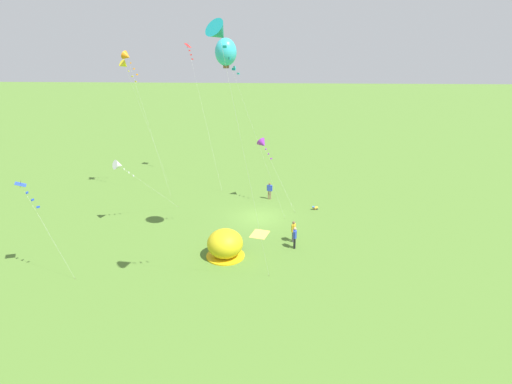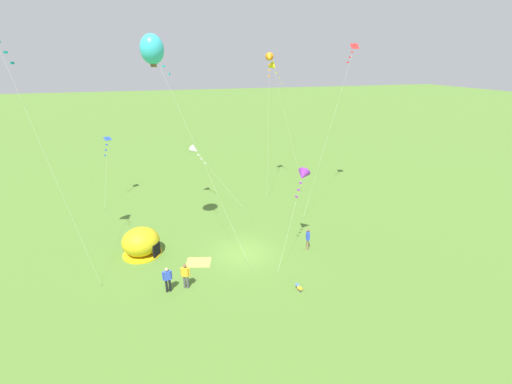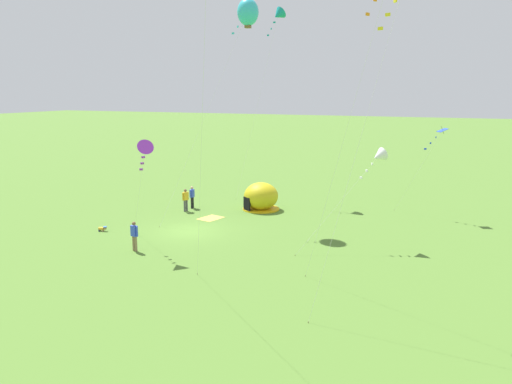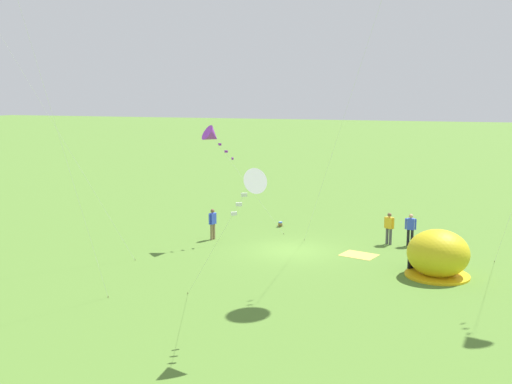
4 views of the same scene
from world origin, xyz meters
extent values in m
plane|color=#517A2D|center=(0.00, 0.00, 0.00)|extent=(300.00, 300.00, 0.00)
ellipsoid|color=gold|center=(-7.27, 2.06, 1.05)|extent=(2.70, 2.60, 2.10)
cylinder|color=yellow|center=(-7.27, 2.06, 0.05)|extent=(2.81, 2.81, 0.10)
cube|color=black|center=(-6.22, 1.34, 0.55)|extent=(0.55, 0.73, 1.10)
cube|color=gold|center=(-3.42, -0.26, 0.01)|extent=(1.98, 1.70, 0.01)
cylinder|color=gold|center=(2.25, -5.29, 0.17)|extent=(0.31, 0.38, 0.22)
sphere|color=#9E7051|center=(2.16, -5.05, 0.20)|extent=(0.19, 0.19, 0.19)
cylinder|color=#3F72CC|center=(2.16, -5.05, 0.29)|extent=(0.24, 0.24, 0.06)
cylinder|color=#9E7051|center=(2.12, -5.21, 0.09)|extent=(0.07, 0.07, 0.17)
cylinder|color=#9E7051|center=(2.31, -5.14, 0.09)|extent=(0.07, 0.07, 0.17)
cylinder|color=navy|center=(2.22, -5.43, 0.07)|extent=(0.09, 0.09, 0.13)
cylinder|color=navy|center=(2.37, -5.38, 0.07)|extent=(0.09, 0.09, 0.13)
cylinder|color=#4C4C51|center=(-4.63, -2.92, 0.44)|extent=(0.15, 0.15, 0.88)
cylinder|color=#4C4C51|center=(-4.44, -3.00, 0.44)|extent=(0.15, 0.15, 0.88)
cube|color=gold|center=(-4.53, -2.96, 1.18)|extent=(0.44, 0.36, 0.60)
sphere|color=brown|center=(-4.53, -2.96, 1.61)|extent=(0.22, 0.22, 0.22)
cylinder|color=gold|center=(-4.77, -2.87, 1.18)|extent=(0.09, 0.09, 0.58)
cylinder|color=gold|center=(-4.30, -3.05, 1.18)|extent=(0.09, 0.09, 0.58)
cylinder|color=black|center=(-5.54, -3.02, 0.44)|extent=(0.15, 0.15, 0.88)
cylinder|color=black|center=(-5.74, -3.03, 0.44)|extent=(0.15, 0.15, 0.88)
cube|color=blue|center=(-5.64, -3.02, 1.18)|extent=(0.39, 0.26, 0.60)
sphere|color=tan|center=(-5.64, -3.02, 1.61)|extent=(0.22, 0.22, 0.22)
cylinder|color=blue|center=(-5.39, -3.01, 1.18)|extent=(0.09, 0.09, 0.58)
cylinder|color=blue|center=(-5.89, -3.04, 1.18)|extent=(0.09, 0.09, 0.58)
cylinder|color=#8C7251|center=(4.75, -0.92, 0.44)|extent=(0.15, 0.15, 0.88)
cylinder|color=#8C7251|center=(4.80, -0.73, 0.44)|extent=(0.15, 0.15, 0.88)
cube|color=blue|center=(4.78, -0.83, 1.18)|extent=(0.34, 0.43, 0.60)
sphere|color=brown|center=(4.78, -0.83, 1.61)|extent=(0.22, 0.22, 0.22)
cylinder|color=blue|center=(4.70, -1.07, 1.18)|extent=(0.09, 0.09, 0.58)
cylinder|color=blue|center=(4.85, -0.59, 1.18)|extent=(0.09, 0.09, 0.58)
cylinder|color=silver|center=(-2.57, -0.20, 7.06)|extent=(5.07, 4.32, 14.12)
cylinder|color=brown|center=(-0.04, -2.35, 0.03)|extent=(0.03, 0.03, 0.06)
ellipsoid|color=#33B7D1|center=(-5.10, 1.95, 14.12)|extent=(1.44, 1.44, 1.78)
cube|color=brown|center=(-5.10, 1.95, 13.22)|extent=(0.36, 0.36, 0.26)
cube|color=#33B7D1|center=(-4.78, 1.69, 13.59)|extent=(0.20, 0.15, 0.12)
cube|color=#33B7D1|center=(-4.52, 1.46, 13.14)|extent=(0.19, 0.17, 0.12)
cube|color=#33B7D1|center=(-4.25, 1.23, 12.69)|extent=(0.14, 0.21, 0.12)
cylinder|color=silver|center=(-10.46, 13.08, 3.12)|extent=(0.92, 3.04, 6.24)
cylinder|color=brown|center=(-10.91, 11.56, 0.03)|extent=(0.03, 0.03, 0.06)
cube|color=blue|center=(-10.01, 14.60, 6.24)|extent=(0.85, 0.83, 0.26)
cylinder|color=#332314|center=(-10.01, 14.60, 6.25)|extent=(0.08, 0.21, 0.50)
cube|color=blue|center=(-10.13, 14.20, 5.72)|extent=(0.20, 0.06, 0.12)
cube|color=blue|center=(-10.23, 13.86, 5.28)|extent=(0.21, 0.10, 0.12)
cube|color=blue|center=(-10.33, 13.52, 4.84)|extent=(0.19, 0.17, 0.12)
cylinder|color=silver|center=(-11.42, -0.01, 7.51)|extent=(3.33, 2.42, 15.03)
cylinder|color=brown|center=(-9.76, -1.21, 0.03)|extent=(0.03, 0.03, 0.06)
cone|color=teal|center=(-13.08, 1.20, 15.03)|extent=(1.59, 1.54, 1.28)
cube|color=teal|center=(-12.78, 0.98, 14.41)|extent=(0.11, 0.21, 0.12)
cube|color=teal|center=(-12.54, 0.80, 13.88)|extent=(0.20, 0.16, 0.12)
cube|color=teal|center=(-12.29, 0.62, 13.36)|extent=(0.16, 0.20, 0.12)
cylinder|color=silver|center=(8.21, 12.17, 6.43)|extent=(2.85, 2.61, 12.86)
cylinder|color=brown|center=(9.63, 10.87, 0.03)|extent=(0.03, 0.03, 0.06)
cone|color=yellow|center=(6.79, 13.47, 12.86)|extent=(1.28, 1.27, 1.03)
cube|color=yellow|center=(7.06, 13.21, 12.26)|extent=(0.20, 0.16, 0.12)
cube|color=yellow|center=(7.30, 13.00, 11.75)|extent=(0.15, 0.21, 0.12)
cube|color=yellow|center=(7.53, 12.79, 11.23)|extent=(0.14, 0.21, 0.12)
cylinder|color=silver|center=(2.93, -1.72, 2.89)|extent=(3.01, 3.20, 5.79)
cylinder|color=brown|center=(1.43, -3.31, 0.03)|extent=(0.03, 0.03, 0.06)
cone|color=purple|center=(4.43, -0.12, 5.78)|extent=(1.39, 1.39, 1.13)
cube|color=purple|center=(4.14, -0.44, 5.32)|extent=(0.21, 0.14, 0.12)
cube|color=purple|center=(3.88, -0.71, 4.92)|extent=(0.21, 0.13, 0.12)
cube|color=purple|center=(3.63, -0.97, 4.52)|extent=(0.17, 0.19, 0.12)
cylinder|color=silver|center=(5.52, 11.11, 6.83)|extent=(1.28, 3.61, 13.66)
cylinder|color=brown|center=(4.88, 9.31, 0.03)|extent=(0.03, 0.03, 0.06)
cone|color=orange|center=(6.15, 12.90, 13.66)|extent=(1.09, 1.16, 1.02)
cube|color=orange|center=(6.03, 12.56, 13.05)|extent=(0.20, 0.07, 0.12)
cube|color=orange|center=(5.93, 12.27, 12.53)|extent=(0.21, 0.13, 0.12)
cube|color=orange|center=(5.82, 11.98, 12.01)|extent=(0.21, 0.14, 0.12)
cylinder|color=silver|center=(0.08, 9.69, 2.62)|extent=(4.04, 3.68, 5.25)
cylinder|color=brown|center=(2.09, 7.86, 0.03)|extent=(0.03, 0.03, 0.06)
cone|color=white|center=(-1.94, 11.53, 5.24)|extent=(1.21, 1.21, 0.99)
cube|color=white|center=(-1.61, 11.23, 4.81)|extent=(0.21, 0.14, 0.12)
cube|color=white|center=(-1.34, 10.98, 4.44)|extent=(0.20, 0.16, 0.12)
cube|color=white|center=(-1.06, 10.73, 4.07)|extent=(0.19, 0.18, 0.12)
cylinder|color=silver|center=(9.78, 6.38, 7.33)|extent=(6.24, 4.26, 14.67)
cylinder|color=brown|center=(6.67, 4.26, 0.03)|extent=(0.03, 0.03, 0.06)
cube|color=red|center=(12.90, 8.51, 14.66)|extent=(0.81, 0.70, 0.47)
cylinder|color=#332314|center=(12.90, 8.51, 14.67)|extent=(0.38, 0.27, 0.55)
cube|color=red|center=(12.55, 8.27, 14.15)|extent=(0.18, 0.19, 0.12)
cube|color=red|center=(12.26, 8.07, 13.71)|extent=(0.11, 0.21, 0.12)
cube|color=red|center=(11.97, 7.87, 13.28)|extent=(0.17, 0.19, 0.12)
camera|label=1|loc=(-32.97, -1.74, 14.31)|focal=28.00mm
camera|label=2|loc=(-5.44, -21.51, 13.55)|focal=24.00mm
camera|label=3|loc=(27.21, 15.93, 8.99)|focal=35.00mm
camera|label=4|loc=(-8.20, 28.75, 8.01)|focal=42.00mm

